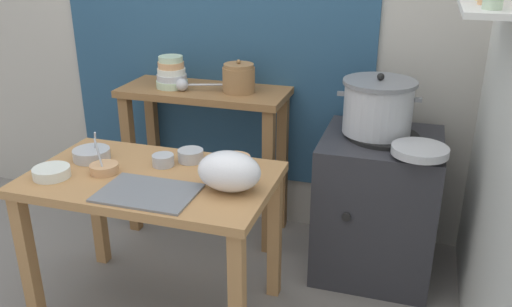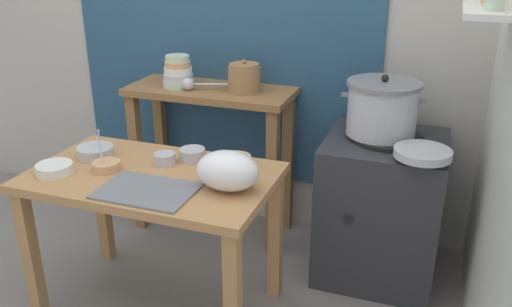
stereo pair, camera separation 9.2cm
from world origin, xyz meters
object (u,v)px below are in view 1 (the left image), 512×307
object	(u,v)px
prep_table	(153,197)
wide_pan	(420,150)
stove_block	(377,204)
prep_bowl_3	(104,168)
bowl_stack_enamel	(171,73)
serving_tray	(148,193)
prep_bowl_2	(191,155)
prep_bowl_0	(51,172)
prep_bowl_4	(235,162)
prep_bowl_1	(92,154)
clay_pot	(239,78)
ladle	(184,85)
prep_bowl_5	(163,160)
steamer_pot	(378,106)
plastic_bag	(229,171)
back_shelf_table	(205,125)

from	to	relation	value
prep_table	wide_pan	size ratio (longest dim) A/B	4.23
stove_block	prep_bowl_3	distance (m)	1.41
bowl_stack_enamel	serving_tray	distance (m)	1.04
prep_table	serving_tray	xyz separation A→B (m)	(0.08, -0.17, 0.12)
prep_table	prep_bowl_2	distance (m)	0.27
prep_bowl_0	serving_tray	bearing A→B (deg)	-2.85
prep_bowl_0	prep_bowl_3	distance (m)	0.22
prep_bowl_0	prep_bowl_4	world-z (taller)	prep_bowl_4
prep_table	prep_bowl_1	size ratio (longest dim) A/B	6.32
wide_pan	prep_bowl_0	bearing A→B (deg)	-158.62
clay_pot	wide_pan	distance (m)	1.07
prep_table	prep_bowl_4	distance (m)	0.41
bowl_stack_enamel	ladle	bearing A→B (deg)	-27.80
prep_bowl_0	prep_bowl_2	bearing A→B (deg)	34.36
prep_bowl_2	prep_table	bearing A→B (deg)	-117.15
wide_pan	serving_tray	bearing A→B (deg)	-149.35
prep_bowl_4	prep_bowl_5	world-z (taller)	prep_bowl_4
bowl_stack_enamel	prep_bowl_2	world-z (taller)	bowl_stack_enamel
prep_bowl_2	prep_bowl_4	distance (m)	0.23
stove_block	steamer_pot	world-z (taller)	steamer_pot
serving_tray	prep_bowl_1	distance (m)	0.50
prep_bowl_1	prep_bowl_2	distance (m)	0.47
prep_bowl_0	prep_bowl_1	size ratio (longest dim) A/B	0.93
prep_bowl_1	prep_bowl_4	size ratio (longest dim) A/B	1.21
serving_tray	bowl_stack_enamel	bearing A→B (deg)	109.23
steamer_pot	bowl_stack_enamel	distance (m)	1.18
steamer_pot	wide_pan	size ratio (longest dim) A/B	1.59
ladle	prep_bowl_1	distance (m)	0.70
stove_block	prep_bowl_0	distance (m)	1.63
clay_pot	bowl_stack_enamel	size ratio (longest dim) A/B	1.00
bowl_stack_enamel	steamer_pot	bearing A→B (deg)	-4.31
prep_bowl_0	wide_pan	bearing A→B (deg)	21.38
clay_pot	prep_bowl_4	distance (m)	0.69
prep_bowl_2	prep_bowl_4	world-z (taller)	prep_bowl_4
wide_pan	prep_bowl_5	world-z (taller)	wide_pan
serving_tray	prep_bowl_2	bearing A→B (deg)	85.48
wide_pan	prep_bowl_2	distance (m)	1.06
prep_bowl_1	prep_bowl_3	bearing A→B (deg)	-39.76
prep_table	plastic_bag	distance (m)	0.43
stove_block	steamer_pot	distance (m)	0.54
prep_table	prep_bowl_1	bearing A→B (deg)	166.92
bowl_stack_enamel	prep_bowl_2	bearing A→B (deg)	-58.03
back_shelf_table	prep_table	bearing A→B (deg)	-84.99
prep_table	steamer_pot	size ratio (longest dim) A/B	2.66
clay_pot	plastic_bag	world-z (taller)	clay_pot
clay_pot	plastic_bag	bearing A→B (deg)	-73.77
prep_bowl_5	prep_table	bearing A→B (deg)	-92.33
clay_pot	prep_bowl_5	bearing A→B (deg)	-101.11
prep_bowl_0	stove_block	bearing A→B (deg)	31.15
ladle	prep_bowl_0	bearing A→B (deg)	-105.93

